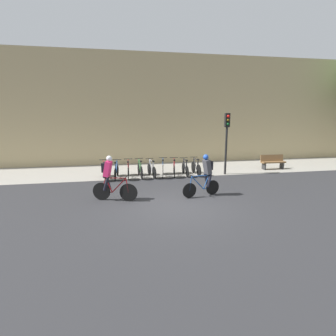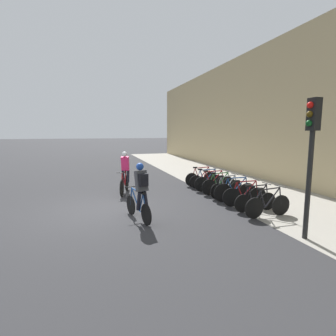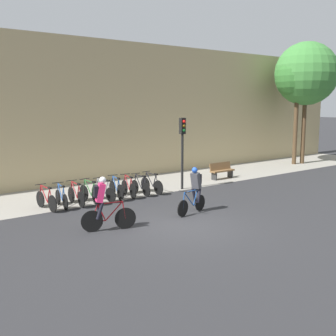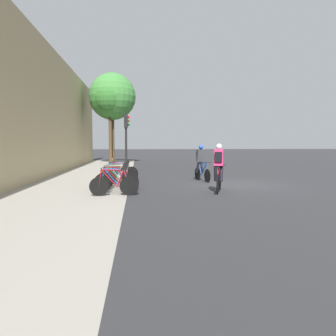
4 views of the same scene
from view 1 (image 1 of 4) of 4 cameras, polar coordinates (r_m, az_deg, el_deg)
ground at (r=9.81m, az=1.67°, el=-8.37°), size 200.00×200.00×0.00m
kerb_strip at (r=16.23m, az=-3.45°, el=-0.36°), size 44.00×4.50×0.01m
building_facade at (r=18.42m, az=-4.63°, el=12.57°), size 44.00×0.60×7.38m
cyclist_pink at (r=10.45m, az=-12.52°, el=-1.98°), size 1.73×0.68×1.80m
cyclist_grey at (r=10.94m, az=8.20°, el=-1.22°), size 1.70×0.60×1.75m
parked_bike_0 at (r=14.27m, az=-13.70°, el=-0.70°), size 0.46×1.69×0.97m
parked_bike_1 at (r=14.25m, az=-11.17°, el=-0.65°), size 0.46×1.62×0.95m
parked_bike_2 at (r=14.25m, az=-8.63°, el=-0.51°), size 0.46×1.72×0.97m
parked_bike_3 at (r=14.29m, az=-6.10°, el=-0.40°), size 0.46×1.67×0.97m
parked_bike_4 at (r=14.35m, az=-3.58°, el=-0.36°), size 0.46×1.58×0.95m
parked_bike_5 at (r=14.44m, az=-1.11°, el=-0.17°), size 0.46×1.66×0.99m
parked_bike_6 at (r=14.56m, az=1.35°, el=-0.13°), size 0.46×1.62×0.97m
parked_bike_7 at (r=14.70m, az=3.76°, el=-0.11°), size 0.46×1.57×0.94m
parked_bike_8 at (r=14.87m, az=6.12°, el=0.04°), size 0.46×1.66×0.96m
traffic_light_pole at (r=15.00m, az=12.68°, el=7.59°), size 0.26×0.30×3.43m
bench at (r=17.59m, az=21.84°, el=1.28°), size 1.54×0.44×0.89m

